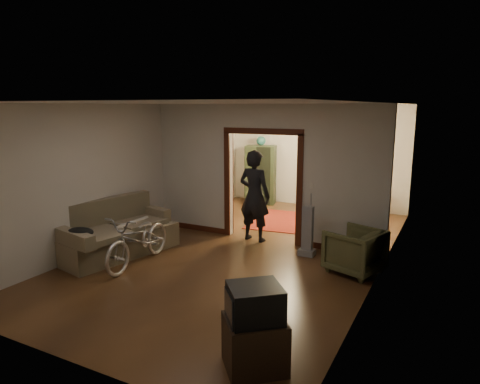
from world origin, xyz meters
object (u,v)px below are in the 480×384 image
Objects in this scene: sofa at (117,228)px; desk at (350,198)px; bicycle at (139,239)px; locker at (261,175)px; person at (254,196)px; armchair at (355,251)px.

sofa is 6.07m from desk.
locker reaches higher than bicycle.
desk is at bearing -105.83° from person.
bicycle is 2.55m from person.
sofa is 0.76m from bicycle.
person is 1.70× the size of desk.
person is (1.20, 2.20, 0.48)m from bicycle.
bicycle is 3.72m from armchair.
desk is at bearing -146.52° from armchair.
locker is (-3.58, 4.05, 0.46)m from armchair.
locker is (-0.13, 5.41, 0.37)m from bicycle.
bicycle is 2.15× the size of armchair.
armchair is 5.42m from locker.
desk is (3.15, 5.19, -0.10)m from sofa.
sofa is 2.68× the size of armchair.
desk is (1.23, 3.23, -0.53)m from person.
armchair is 4.19m from desk.
person is (1.92, 1.96, 0.44)m from sofa.
sofa is 4.33m from armchair.
person is 1.13× the size of locker.
bicycle is 5.43m from locker.
sofa is 1.25× the size of bicycle.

